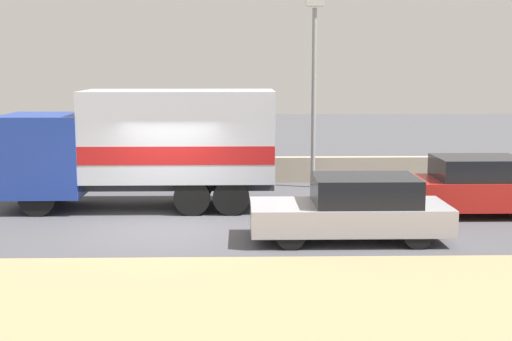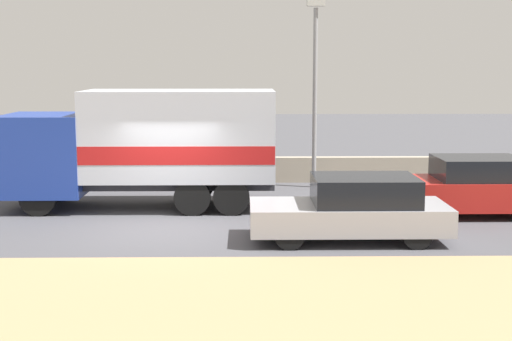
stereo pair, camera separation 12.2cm
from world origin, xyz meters
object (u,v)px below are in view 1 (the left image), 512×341
street_lamp (314,78)px  car_hatchback (354,209)px  box_truck (148,144)px  car_sedan_second (468,187)px

street_lamp → car_hatchback: bearing=-88.4°
box_truck → car_sedan_second: (8.48, -1.10, -1.01)m
street_lamp → box_truck: street_lamp is taller
street_lamp → car_hatchback: (0.20, -7.04, -2.77)m
box_truck → car_sedan_second: bearing=172.6°
street_lamp → car_hatchback: street_lamp is taller
street_lamp → box_truck: 6.11m
street_lamp → box_truck: (-4.85, -3.28, -1.73)m
street_lamp → car_sedan_second: (3.62, -4.38, -2.74)m
car_hatchback → car_sedan_second: (3.42, 2.66, 0.03)m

